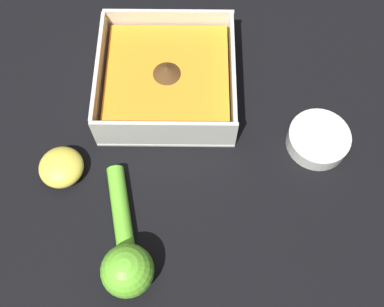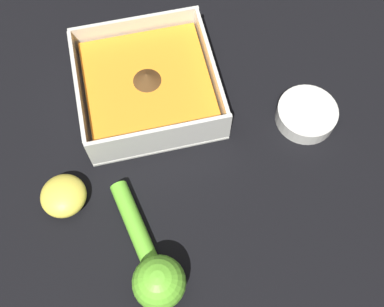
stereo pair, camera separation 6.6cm
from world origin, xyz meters
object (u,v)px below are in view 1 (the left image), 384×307
at_px(lemon_squeezer, 126,258).
at_px(lemon_half, 61,167).
at_px(square_dish, 167,80).
at_px(spice_bowl, 318,140).

relative_size(lemon_squeezer, lemon_half, 2.89).
bearing_deg(square_dish, lemon_squeezer, -98.70).
height_order(spice_bowl, lemon_half, lemon_half).
distance_m(spice_bowl, lemon_half, 0.39).
xyz_separation_m(spice_bowl, lemon_half, (-0.39, -0.05, 0.01)).
relative_size(square_dish, spice_bowl, 2.26).
bearing_deg(lemon_half, spice_bowl, 7.68).
height_order(square_dish, lemon_squeezer, same).
distance_m(spice_bowl, lemon_squeezer, 0.34).
bearing_deg(lemon_half, square_dish, 44.99).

